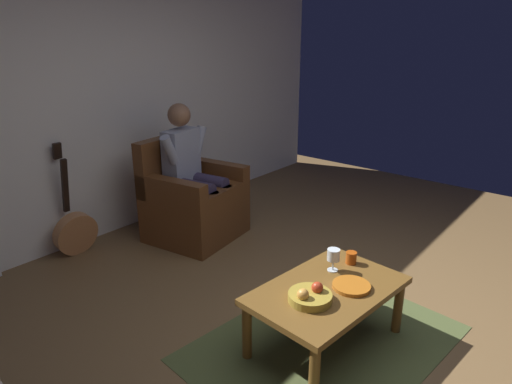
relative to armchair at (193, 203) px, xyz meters
name	(u,v)px	position (x,y,z in m)	size (l,w,h in m)	color
ground_plane	(367,337)	(0.37, 2.04, -0.34)	(7.14, 7.14, 0.00)	brown
wall_back	(104,95)	(0.37, -0.74, 1.00)	(6.35, 0.06, 2.68)	white
rug	(324,343)	(0.60, 1.86, -0.34)	(1.68, 1.22, 0.01)	#4B562E
armchair	(193,203)	(0.00, 0.00, 0.00)	(0.89, 0.85, 0.96)	brown
person_seated	(193,168)	(0.00, 0.02, 0.35)	(0.63, 0.62, 1.28)	#9097AC
coffee_table	(327,296)	(0.60, 1.86, 0.01)	(1.04, 0.71, 0.41)	brown
guitar	(75,230)	(0.93, -0.53, -0.12)	(0.39, 0.22, 1.01)	#B57546
wine_glass_near	(333,256)	(0.40, 1.77, 0.17)	(0.08, 0.08, 0.15)	silver
fruit_bowl	(310,296)	(0.80, 1.86, 0.10)	(0.26, 0.26, 0.11)	#A28830
decorative_dish	(351,286)	(0.51, 1.97, 0.08)	(0.23, 0.23, 0.02)	#B8651C
candle_jar	(351,258)	(0.23, 1.82, 0.11)	(0.07, 0.07, 0.08)	#AE450F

